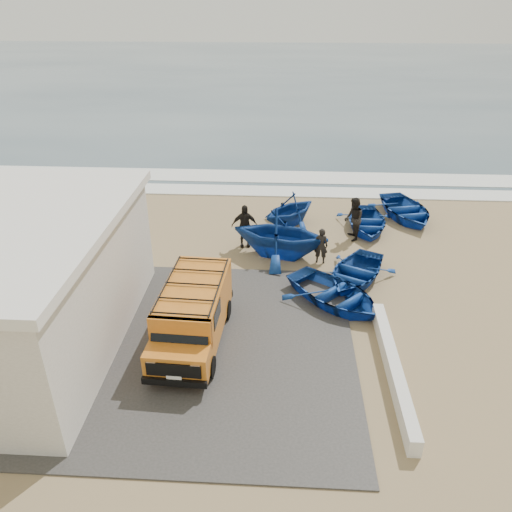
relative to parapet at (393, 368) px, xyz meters
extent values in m
plane|color=#998059|center=(-5.00, 3.00, -0.28)|extent=(160.00, 160.00, 0.00)
cube|color=#42403D|center=(-7.00, 1.00, -0.25)|extent=(12.00, 10.00, 0.05)
cube|color=#385166|center=(-5.00, 59.00, -0.27)|extent=(180.00, 88.00, 0.01)
cube|color=white|center=(-5.00, 15.00, -0.25)|extent=(180.00, 1.60, 0.06)
cube|color=white|center=(-5.00, 17.50, -0.26)|extent=(180.00, 2.20, 0.04)
cube|color=black|center=(-8.55, 2.50, 2.33)|extent=(0.08, 0.70, 0.90)
cube|color=silver|center=(0.00, 0.00, 0.00)|extent=(0.35, 6.00, 0.55)
cube|color=orange|center=(-6.15, 1.62, 0.86)|extent=(2.03, 3.86, 1.59)
cube|color=orange|center=(-6.27, -0.69, 0.50)|extent=(1.88, 0.96, 0.87)
cube|color=black|center=(-6.25, -0.24, 1.27)|extent=(1.70, 0.41, 0.69)
cube|color=black|center=(-6.30, -1.15, 0.59)|extent=(1.56, 0.16, 0.43)
cube|color=black|center=(-6.30, -1.18, 0.18)|extent=(1.88, 0.23, 0.21)
cube|color=black|center=(-6.16, 1.57, 1.73)|extent=(1.92, 3.56, 0.06)
cylinder|color=black|center=(-7.11, -0.26, 0.06)|extent=(0.25, 0.69, 0.68)
cylinder|color=black|center=(-6.96, 2.73, 0.06)|extent=(0.25, 0.69, 0.68)
cylinder|color=black|center=(-5.39, -0.35, 0.06)|extent=(0.25, 0.69, 0.68)
cylinder|color=black|center=(-5.24, 2.64, 0.06)|extent=(0.25, 0.69, 0.68)
imported|color=#14419E|center=(-1.42, 3.76, 0.14)|extent=(4.82, 4.84, 0.83)
imported|color=#14419E|center=(-0.48, 5.46, 0.10)|extent=(3.99, 4.44, 0.76)
imported|color=#14419E|center=(-3.47, 7.34, 0.80)|extent=(4.80, 4.39, 2.15)
imported|color=#14419E|center=(0.60, 10.27, 0.11)|extent=(2.77, 3.81, 0.78)
imported|color=#14419E|center=(-3.05, 10.55, 0.55)|extent=(4.11, 4.12, 1.64)
imported|color=#14419E|center=(2.74, 11.76, 0.16)|extent=(3.85, 4.73, 0.86)
imported|color=black|center=(-1.77, 6.86, 0.51)|extent=(0.62, 0.45, 1.56)
imported|color=black|center=(-0.19, 9.15, 0.73)|extent=(0.84, 1.04, 2.00)
imported|color=black|center=(-5.06, 8.21, 0.70)|extent=(1.20, 0.62, 1.95)
camera|label=1|loc=(-3.40, -11.64, 9.92)|focal=35.00mm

